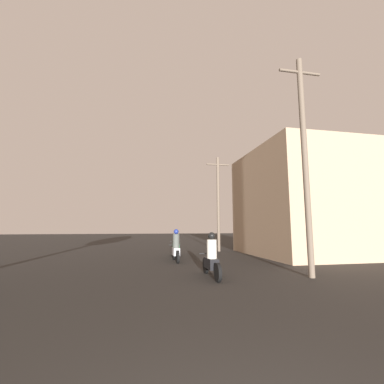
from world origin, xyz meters
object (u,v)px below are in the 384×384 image
building_right_near (296,203)px  utility_pole_near (305,158)px  motorcycle_green (176,245)px  utility_pole_far (218,201)px  motorcycle_silver (176,248)px  motorcycle_black (211,259)px

building_right_near → utility_pole_near: size_ratio=0.93×
motorcycle_green → utility_pole_near: 8.57m
motorcycle_green → utility_pole_far: utility_pole_far is taller
motorcycle_silver → utility_pole_near: 6.97m
motorcycle_green → building_right_near: (7.08, -1.00, 2.47)m
motorcycle_black → utility_pole_near: utility_pole_near is taller
motorcycle_silver → building_right_near: bearing=6.9°
motorcycle_silver → utility_pole_near: (3.83, -4.73, 3.39)m
motorcycle_silver → motorcycle_green: 2.32m
motorcycle_black → motorcycle_green: bearing=90.7°
motorcycle_silver → building_right_near: building_right_near is taller
motorcycle_silver → utility_pole_far: bearing=48.7°
motorcycle_silver → utility_pole_far: size_ratio=0.29×
motorcycle_black → utility_pole_near: (3.19, -0.67, 3.42)m
motorcycle_silver → motorcycle_green: size_ratio=0.94×
motorcycle_black → utility_pole_far: size_ratio=0.32×
motorcycle_green → building_right_near: 7.56m
utility_pole_near → utility_pole_far: size_ratio=1.19×
building_right_near → utility_pole_far: (-3.89, 3.13, 0.32)m
building_right_near → motorcycle_silver: bearing=-170.1°
utility_pole_far → building_right_near: bearing=-38.9°
motorcycle_green → utility_pole_near: bearing=-64.8°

